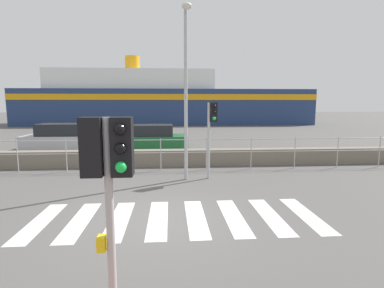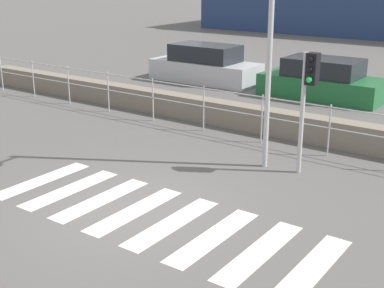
# 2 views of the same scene
# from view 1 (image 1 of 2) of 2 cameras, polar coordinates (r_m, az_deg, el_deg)

# --- Properties ---
(ground_plane) EXTENTS (160.00, 160.00, 0.00)m
(ground_plane) POSITION_cam_1_polar(r_m,az_deg,el_deg) (7.33, -7.18, -13.98)
(ground_plane) COLOR #565451
(crosswalk) EXTENTS (6.75, 2.40, 0.01)m
(crosswalk) POSITION_cam_1_polar(r_m,az_deg,el_deg) (7.31, -2.86, -13.93)
(crosswalk) COLOR silver
(crosswalk) RESTS_ON ground_plane
(seawall) EXTENTS (24.74, 0.55, 0.70)m
(seawall) POSITION_cam_1_polar(r_m,az_deg,el_deg) (13.05, -5.84, -2.63)
(seawall) COLOR slate
(seawall) RESTS_ON ground_plane
(harbor_fence) EXTENTS (22.31, 0.04, 1.30)m
(harbor_fence) POSITION_cam_1_polar(r_m,az_deg,el_deg) (12.10, -5.99, -1.04)
(harbor_fence) COLOR #B2B2B5
(harbor_fence) RESTS_ON ground_plane
(traffic_light_near) EXTENTS (0.58, 0.41, 2.56)m
(traffic_light_near) POSITION_cam_1_polar(r_m,az_deg,el_deg) (3.61, -15.74, -4.06)
(traffic_light_near) COLOR #B2B2B5
(traffic_light_near) RESTS_ON ground_plane
(traffic_light_far) EXTENTS (0.34, 0.32, 2.73)m
(traffic_light_far) POSITION_cam_1_polar(r_m,az_deg,el_deg) (10.61, 3.80, 4.00)
(traffic_light_far) COLOR #B2B2B5
(traffic_light_far) RESTS_ON ground_plane
(streetlamp) EXTENTS (0.32, 1.02, 5.86)m
(streetlamp) POSITION_cam_1_polar(r_m,az_deg,el_deg) (10.28, -1.15, 13.01)
(streetlamp) COLOR #B2B2B5
(streetlamp) RESTS_ON ground_plane
(ferry_boat) EXTENTS (35.80, 8.11, 8.49)m
(ferry_boat) POSITION_cam_1_polar(r_m,az_deg,el_deg) (39.10, -6.06, 8.02)
(ferry_boat) COLOR navy
(ferry_boat) RESTS_ON ground_plane
(parked_car_silver) EXTENTS (4.55, 1.77, 1.51)m
(parked_car_silver) POSITION_cam_1_polar(r_m,az_deg,el_deg) (19.04, -23.23, 0.98)
(parked_car_silver) COLOR #BCBCC1
(parked_car_silver) RESTS_ON ground_plane
(parked_car_green) EXTENTS (4.33, 1.89, 1.42)m
(parked_car_green) POSITION_cam_1_polar(r_m,az_deg,el_deg) (18.03, -7.82, 1.07)
(parked_car_green) COLOR #1E6633
(parked_car_green) RESTS_ON ground_plane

